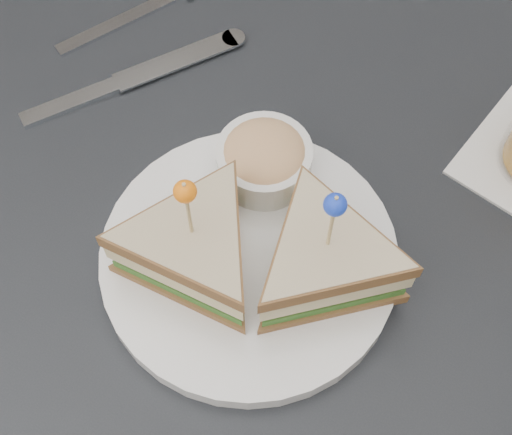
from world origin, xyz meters
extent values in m
cube|color=black|center=(0.00, 0.00, 0.73)|extent=(0.80, 0.80, 0.03)
cylinder|color=black|center=(-0.35, 0.35, 0.36)|extent=(0.04, 0.04, 0.72)
cylinder|color=white|center=(0.01, -0.01, 0.76)|extent=(0.33, 0.33, 0.01)
cylinder|color=white|center=(0.01, -0.01, 0.77)|extent=(0.33, 0.33, 0.00)
cylinder|color=#D7BB7B|center=(-0.02, -0.04, 0.86)|extent=(0.00, 0.00, 0.08)
sphere|color=orange|center=(-0.02, -0.04, 0.89)|extent=(0.02, 0.02, 0.02)
cylinder|color=#D7BB7B|center=(0.07, 0.01, 0.86)|extent=(0.00, 0.00, 0.08)
sphere|color=blue|center=(0.07, 0.01, 0.89)|extent=(0.02, 0.02, 0.02)
cylinder|color=white|center=(-0.02, 0.07, 0.78)|extent=(0.11, 0.11, 0.04)
ellipsoid|color=#E0B772|center=(-0.02, 0.07, 0.80)|extent=(0.10, 0.10, 0.03)
cube|color=silver|center=(-0.25, 0.15, 0.75)|extent=(0.07, 0.13, 0.00)
cube|color=silver|center=(-0.22, 0.05, 0.75)|extent=(0.07, 0.10, 0.01)
cube|color=silver|center=(-0.16, 0.14, 0.75)|extent=(0.08, 0.12, 0.00)
cylinder|color=silver|center=(-0.13, 0.19, 0.75)|extent=(0.03, 0.03, 0.00)
camera|label=1|loc=(0.16, -0.22, 1.30)|focal=50.00mm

